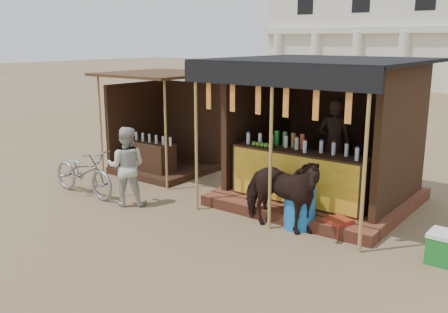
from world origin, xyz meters
The scene contains 8 objects.
ground centered at (0.00, 0.00, 0.00)m, with size 120.00×120.00×0.00m, color #846B4C.
main_stall centered at (1.01, 3.36, 1.03)m, with size 3.60×3.61×2.78m.
secondary_stall centered at (-3.17, 3.24, 0.85)m, with size 2.40×2.40×2.38m.
cow centered at (1.18, 1.59, 0.65)m, with size 0.71×1.55×1.31m, color black.
motorbike centered at (-3.05, 0.84, 0.48)m, with size 0.64×1.82×0.96m, color gray.
bystander centered at (-1.84, 0.95, 0.76)m, with size 0.74×0.58×1.53m, color beige.
blue_barrel centered at (1.39, 1.89, 0.36)m, with size 0.53×0.53×0.72m, color blue.
red_crate centered at (2.04, 2.00, 0.14)m, with size 0.36×0.37×0.27m, color maroon.
Camera 1 is at (5.22, -5.23, 3.12)m, focal length 40.00 mm.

